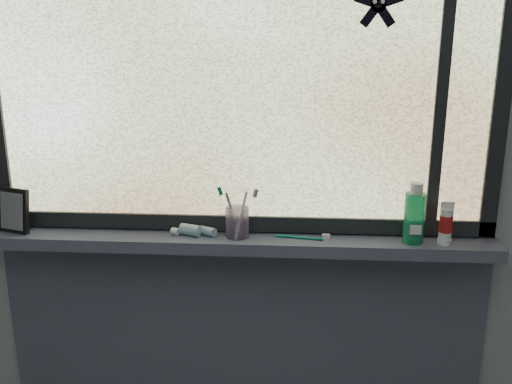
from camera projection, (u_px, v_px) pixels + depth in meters
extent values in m
cube|color=#9EA3A8|center=(241.00, 160.00, 1.81)|extent=(3.00, 0.01, 2.50)
cube|color=#484D60|center=(239.00, 242.00, 1.81)|extent=(1.62, 0.14, 0.04)
cube|color=#484D60|center=(242.00, 372.00, 2.01)|extent=(1.62, 0.02, 0.98)
cube|color=silver|center=(240.00, 71.00, 1.71)|extent=(1.50, 0.01, 1.00)
cube|color=black|center=(241.00, 223.00, 1.84)|extent=(1.60, 0.03, 0.05)
cube|color=black|center=(504.00, 73.00, 1.66)|extent=(0.05, 0.03, 1.10)
cube|color=black|center=(443.00, 73.00, 1.67)|extent=(0.03, 0.03, 1.00)
cube|color=black|center=(13.00, 210.00, 1.83)|extent=(0.13, 0.09, 0.14)
cylinder|color=#A68EBC|center=(237.00, 222.00, 1.79)|extent=(0.09, 0.09, 0.10)
cylinder|color=#20A965|center=(415.00, 213.00, 1.73)|extent=(0.08, 0.08, 0.16)
cylinder|color=silver|center=(446.00, 222.00, 1.72)|extent=(0.05, 0.05, 0.10)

